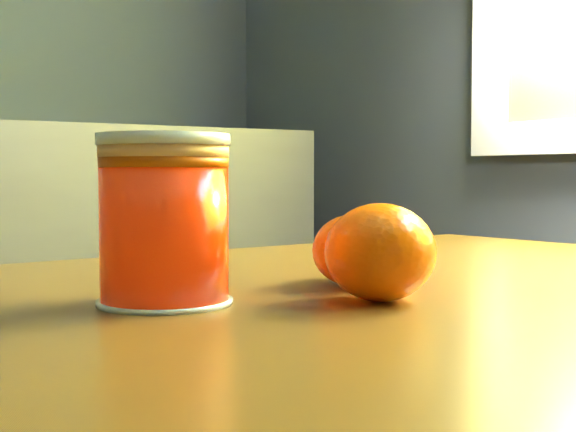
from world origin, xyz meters
TOP-DOWN VIEW (x-y plane):
  - table at (0.92, 0.15)m, footprint 1.01×0.74m
  - juice_glass at (0.78, 0.18)m, footprint 0.09×0.09m
  - orange_front at (0.96, 0.19)m, footprint 0.08×0.08m
  - orange_back at (0.93, 0.18)m, footprint 0.06×0.06m
  - orange_extra at (0.90, 0.11)m, footprint 0.10×0.10m

SIDE VIEW (x-z plane):
  - table at x=0.92m, z-range 0.27..0.99m
  - orange_back at x=0.93m, z-range 0.72..0.77m
  - orange_front at x=0.96m, z-range 0.72..0.78m
  - orange_extra at x=0.90m, z-range 0.72..0.79m
  - juice_glass at x=0.78m, z-range 0.72..0.83m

